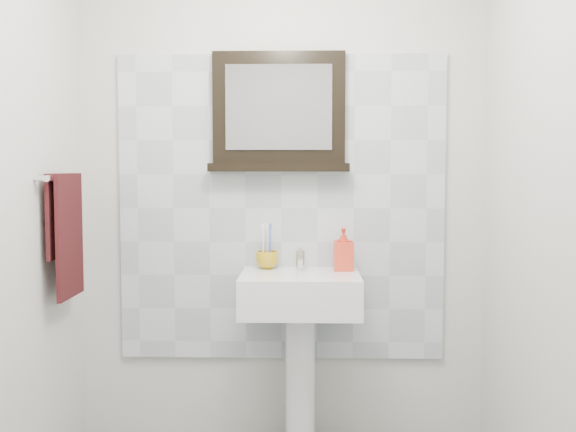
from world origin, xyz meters
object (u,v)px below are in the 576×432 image
Objects in this scene: toothbrush_cup at (267,260)px; framed_mirror at (279,115)px; pedestal_sink at (300,312)px; soap_dispenser at (343,249)px; hand_towel at (66,225)px.

toothbrush_cup is 0.71m from framed_mirror.
pedestal_sink is 1.41× the size of framed_mirror.
soap_dispenser is 1.27m from hand_towel.
pedestal_sink is 0.31m from toothbrush_cup.
toothbrush_cup is at bearing -138.26° from framed_mirror.
hand_towel reaches higher than toothbrush_cup.
pedestal_sink is at bearing -156.40° from soap_dispenser.
framed_mirror reaches higher than hand_towel.
soap_dispenser is 0.37× the size of hand_towel.
hand_towel is (-1.24, -0.26, 0.13)m from soap_dispenser.
framed_mirror is at bearing 162.16° from soap_dispenser.
framed_mirror reaches higher than pedestal_sink.
pedestal_sink is 8.84× the size of toothbrush_cup.
toothbrush_cup is at bearing 172.06° from soap_dispenser.
pedestal_sink is 4.67× the size of soap_dispenser.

